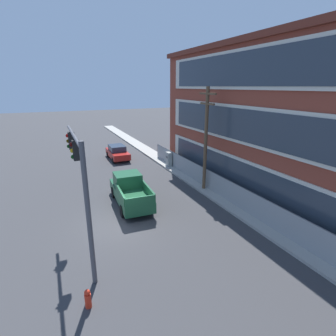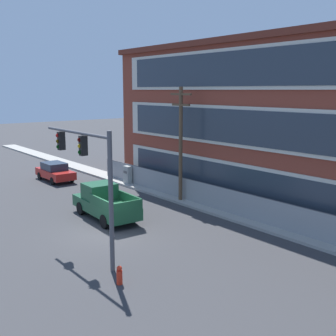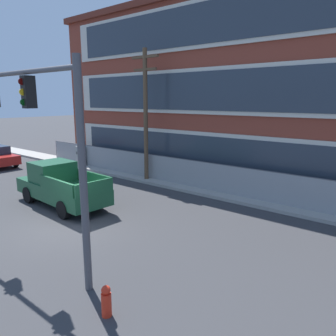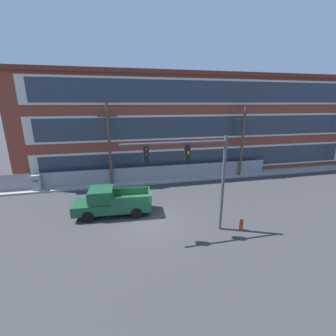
{
  "view_description": "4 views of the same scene",
  "coord_description": "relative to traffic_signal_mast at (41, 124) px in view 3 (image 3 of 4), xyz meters",
  "views": [
    {
      "loc": [
        13.89,
        -3.29,
        7.9
      ],
      "look_at": [
        1.11,
        2.47,
        3.51
      ],
      "focal_mm": 28.0,
      "sensor_mm": 36.0,
      "label": 1
    },
    {
      "loc": [
        19.1,
        -11.06,
        7.68
      ],
      "look_at": [
        1.58,
        2.84,
        3.51
      ],
      "focal_mm": 45.0,
      "sensor_mm": 36.0,
      "label": 2
    },
    {
      "loc": [
        11.02,
        -7.14,
        5.0
      ],
      "look_at": [
        1.7,
        4.15,
        1.92
      ],
      "focal_mm": 35.0,
      "sensor_mm": 36.0,
      "label": 3
    },
    {
      "loc": [
        -1.82,
        -14.19,
        7.86
      ],
      "look_at": [
        2.11,
        3.21,
        2.67
      ],
      "focal_mm": 24.0,
      "sensor_mm": 36.0,
      "label": 4
    }
  ],
  "objects": [
    {
      "name": "pickup_truck_dark_green",
      "position": [
        -5.07,
        3.58,
        -3.37
      ],
      "size": [
        5.6,
        2.26,
        2.04
      ],
      "color": "#194C2D",
      "rests_on": "ground"
    },
    {
      "name": "chain_link_fence",
      "position": [
        -1.9,
        9.92,
        -3.47
      ],
      "size": [
        27.32,
        0.06,
        1.67
      ],
      "color": "gray",
      "rests_on": "ground"
    },
    {
      "name": "ground_plane",
      "position": [
        -2.5,
        2.35,
        -4.33
      ],
      "size": [
        160.0,
        160.0,
        0.0
      ],
      "primitive_type": "plane",
      "color": "#38383A"
    },
    {
      "name": "utility_pole_near_corner",
      "position": [
        -5.1,
        9.61,
        -0.0
      ],
      "size": [
        2.03,
        0.26,
        7.89
      ],
      "color": "brown",
      "rests_on": "ground"
    },
    {
      "name": "fire_hydrant",
      "position": [
        3.06,
        -0.44,
        -3.94
      ],
      "size": [
        0.24,
        0.24,
        0.78
      ],
      "color": "red",
      "rests_on": "ground"
    },
    {
      "name": "sidewalk_building_side",
      "position": [
        -2.5,
        9.92,
        -4.25
      ],
      "size": [
        80.0,
        1.72,
        0.16
      ],
      "primitive_type": "cube",
      "color": "#9E9B93",
      "rests_on": "ground"
    },
    {
      "name": "electrical_cabinet",
      "position": [
        -11.79,
        9.6,
        -3.54
      ],
      "size": [
        0.72,
        0.44,
        1.57
      ],
      "color": "#939993",
      "rests_on": "ground"
    },
    {
      "name": "traffic_signal_mast",
      "position": [
        0.0,
        0.0,
        0.0
      ],
      "size": [
        6.16,
        0.43,
        6.05
      ],
      "color": "#4C4C51",
      "rests_on": "ground"
    }
  ]
}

